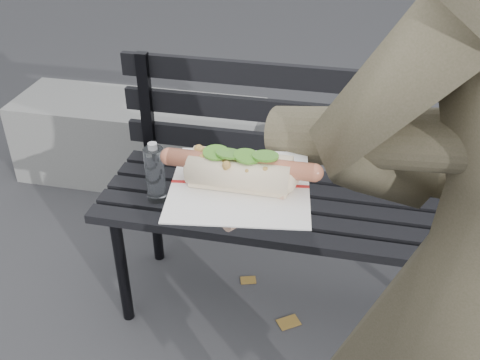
# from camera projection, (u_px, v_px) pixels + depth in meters

# --- Properties ---
(park_bench) EXTENTS (1.50, 0.44, 0.88)m
(park_bench) POSITION_uv_depth(u_px,v_px,m) (325.00, 183.00, 1.86)
(park_bench) COLOR black
(park_bench) RESTS_ON ground
(concrete_block) EXTENTS (1.20, 0.40, 0.40)m
(concrete_block) POSITION_uv_depth(u_px,v_px,m) (140.00, 141.00, 2.78)
(concrete_block) COLOR slate
(concrete_block) RESTS_ON ground
(held_hotdog) EXTENTS (0.63, 0.31, 0.20)m
(held_hotdog) POSITION_uv_depth(u_px,v_px,m) (390.00, 151.00, 0.77)
(held_hotdog) COLOR #44432D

